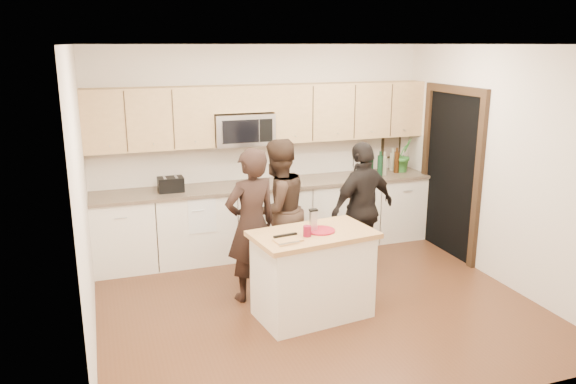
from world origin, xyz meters
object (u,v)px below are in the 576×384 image
object	(u,v)px
woman_center	(277,210)
woman_left	(251,225)
toaster	(171,184)
island	(313,274)
woman_right	(363,209)

from	to	relation	value
woman_center	woman_left	bearing A→B (deg)	24.80
woman_center	toaster	bearing A→B (deg)	-58.76
island	woman_left	xyz separation A→B (m)	(-0.47, 0.60, 0.38)
island	toaster	bearing A→B (deg)	113.18
woman_right	woman_center	bearing A→B (deg)	-29.11
toaster	woman_right	world-z (taller)	woman_right
woman_left	woman_right	world-z (taller)	woman_left
woman_left	woman_center	xyz separation A→B (m)	(0.44, 0.46, -0.00)
toaster	woman_center	world-z (taller)	woman_center
woman_left	woman_right	size ratio (longest dim) A/B	1.04
woman_left	woman_right	bearing A→B (deg)	175.66
toaster	woman_right	distance (m)	2.36
toaster	woman_center	xyz separation A→B (m)	(1.11, -0.84, -0.20)
toaster	woman_right	xyz separation A→B (m)	(2.11, -1.04, -0.22)
toaster	island	bearing A→B (deg)	-59.22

